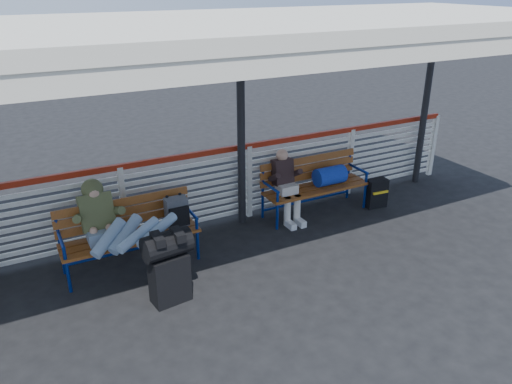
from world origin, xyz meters
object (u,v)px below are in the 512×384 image
luggage_stack (169,264)px  bench_right (320,178)px  bench_left (140,224)px  companion_person (286,185)px  traveler_man (123,229)px  suitcase_side (376,193)px

luggage_stack → bench_right: (3.01, 1.28, 0.07)m
bench_left → companion_person: bearing=5.3°
luggage_stack → bench_right: size_ratio=0.52×
luggage_stack → bench_left: (-0.04, 1.04, 0.07)m
luggage_stack → companion_person: size_ratio=0.81×
bench_right → traveler_man: bearing=-170.0°
luggage_stack → traveler_man: bearing=109.6°
bench_right → traveler_man: size_ratio=1.10×
traveler_man → companion_person: size_ratio=1.43×
bench_left → suitcase_side: 4.02m
bench_right → suitcase_side: bench_right is taller
bench_right → luggage_stack: bearing=-157.1°
companion_person → traveler_man: bearing=-168.1°
bench_left → traveler_man: size_ratio=1.10×
bench_right → suitcase_side: 1.05m
traveler_man → luggage_stack: bearing=-63.3°
luggage_stack → bench_right: bearing=15.8°
suitcase_side → bench_left: bearing=-176.3°
luggage_stack → bench_left: luggage_stack is taller
luggage_stack → bench_right: 3.27m
luggage_stack → companion_person: companion_person is taller
companion_person → suitcase_side: (1.60, -0.30, -0.35)m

